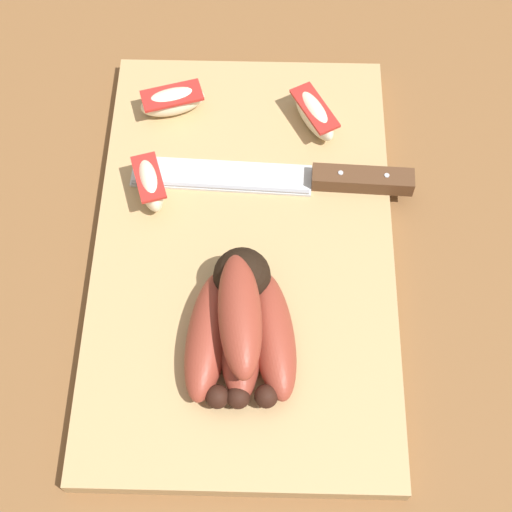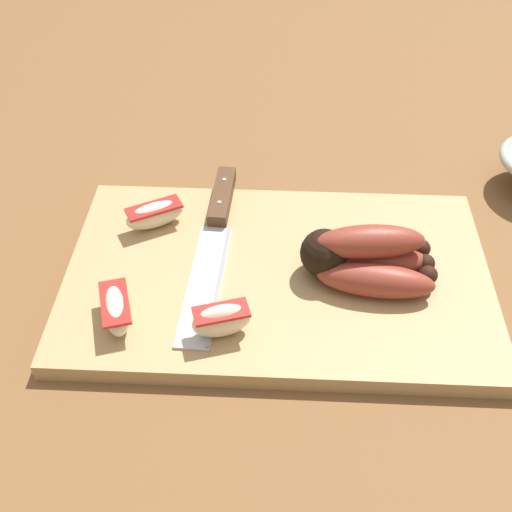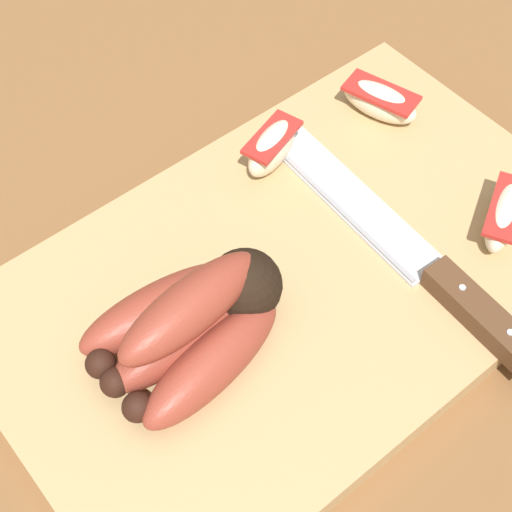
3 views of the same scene
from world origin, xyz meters
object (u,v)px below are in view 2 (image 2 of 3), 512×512
object	(u,v)px
apple_wedge_near	(222,320)
apple_wedge_middle	(116,309)
apple_wedge_far	(155,214)
chefs_knife	(217,224)
banana_bunch	(365,257)

from	to	relation	value
apple_wedge_near	apple_wedge_middle	xyz separation A→B (m)	(-0.11, 0.01, -0.00)
apple_wedge_far	apple_wedge_near	bearing A→B (deg)	-60.15
apple_wedge_near	chefs_knife	bearing A→B (deg)	97.04
banana_bunch	chefs_knife	xyz separation A→B (m)	(-0.16, 0.07, -0.02)
apple_wedge_near	apple_wedge_far	size ratio (longest dim) A/B	0.88
banana_bunch	apple_wedge_middle	world-z (taller)	banana_bunch
apple_wedge_middle	apple_wedge_far	xyz separation A→B (m)	(0.01, 0.15, 0.00)
apple_wedge_near	apple_wedge_middle	distance (m)	0.11
chefs_knife	apple_wedge_near	world-z (taller)	apple_wedge_near
chefs_knife	apple_wedge_near	distance (m)	0.16
chefs_knife	apple_wedge_near	bearing A→B (deg)	-82.96
apple_wedge_middle	apple_wedge_far	world-z (taller)	apple_wedge_far
banana_bunch	apple_wedge_near	size ratio (longest dim) A/B	2.30
chefs_knife	apple_wedge_far	distance (m)	0.07
apple_wedge_middle	apple_wedge_near	bearing A→B (deg)	-7.26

